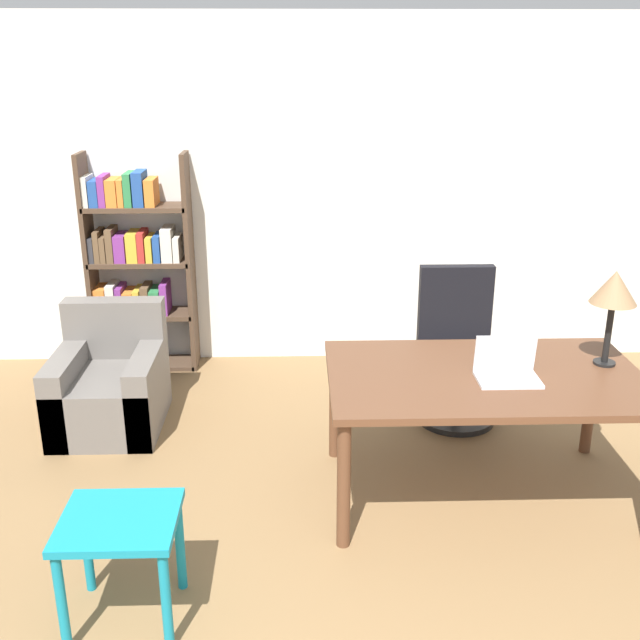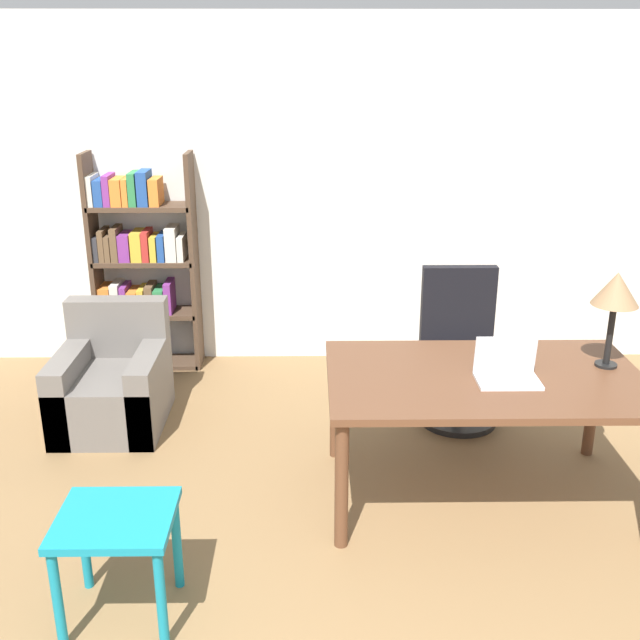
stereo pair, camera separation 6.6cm
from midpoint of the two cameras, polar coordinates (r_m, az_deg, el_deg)
wall_back at (r=5.94m, az=-0.14°, el=9.49°), size 8.00×0.06×2.70m
desk at (r=4.22m, az=12.00°, el=-5.04°), size 1.72×1.04×0.75m
laptop at (r=4.13m, az=13.61°, el=-3.72°), size 0.33×0.22×0.23m
table_lamp at (r=4.36m, az=21.11°, el=2.13°), size 0.25×0.25×0.54m
office_chair at (r=5.21m, az=10.01°, el=-2.57°), size 0.53×0.53×1.04m
side_table_blue at (r=3.49m, az=-15.51°, el=-15.68°), size 0.50×0.46×0.53m
armchair at (r=5.28m, az=-16.04°, el=-4.99°), size 0.69×0.79×0.80m
bookshelf at (r=6.02m, az=-14.24°, el=3.64°), size 0.81×0.28×1.71m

